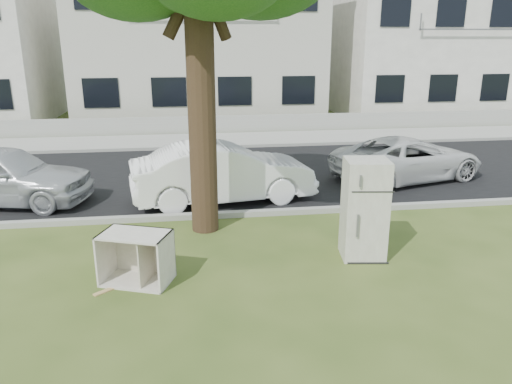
{
  "coord_description": "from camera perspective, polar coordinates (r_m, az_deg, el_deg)",
  "views": [
    {
      "loc": [
        -0.69,
        -7.86,
        3.8
      ],
      "look_at": [
        0.49,
        0.6,
        1.13
      ],
      "focal_mm": 35.0,
      "sensor_mm": 36.0,
      "label": 1
    }
  ],
  "objects": [
    {
      "name": "kerb_near",
      "position": [
        11.01,
        -3.85,
        -2.9
      ],
      "size": [
        120.0,
        0.18,
        0.12
      ],
      "primitive_type": "cube",
      "color": "gray",
      "rests_on": "ground"
    },
    {
      "name": "sidewalk",
      "position": [
        19.25,
        -5.75,
        5.87
      ],
      "size": [
        120.0,
        2.8,
        0.01
      ],
      "primitive_type": "cube",
      "color": "gray",
      "rests_on": "ground"
    },
    {
      "name": "plank_a",
      "position": [
        8.41,
        -14.8,
        -10.07
      ],
      "size": [
        0.89,
        0.74,
        0.02
      ],
      "primitive_type": "cube",
      "rotation": [
        0.0,
        0.0,
        0.68
      ],
      "color": "tan",
      "rests_on": "ground"
    },
    {
      "name": "car_center",
      "position": [
        11.88,
        -3.79,
        2.22
      ],
      "size": [
        4.5,
        2.15,
        1.42
      ],
      "primitive_type": "imported",
      "rotation": [
        0.0,
        0.0,
        1.73
      ],
      "color": "white",
      "rests_on": "ground"
    },
    {
      "name": "townhouse_center",
      "position": [
        25.37,
        -6.66,
        17.05
      ],
      "size": [
        11.22,
        8.16,
        7.44
      ],
      "color": "#B7B3A7",
      "rests_on": "ground"
    },
    {
      "name": "townhouse_right",
      "position": [
        28.36,
        19.4,
        15.64
      ],
      "size": [
        10.2,
        8.16,
        6.84
      ],
      "color": "white",
      "rests_on": "ground"
    },
    {
      "name": "car_left",
      "position": [
        13.11,
        -27.1,
        1.74
      ],
      "size": [
        4.38,
        2.5,
        1.41
      ],
      "primitive_type": "imported",
      "rotation": [
        0.0,
        0.0,
        1.36
      ],
      "color": "#B8BAC0",
      "rests_on": "ground"
    },
    {
      "name": "road",
      "position": [
        14.38,
        -4.9,
        1.97
      ],
      "size": [
        120.0,
        7.0,
        0.01
      ],
      "primitive_type": "cube",
      "color": "black",
      "rests_on": "ground"
    },
    {
      "name": "low_wall",
      "position": [
        20.76,
        -5.96,
        7.67
      ],
      "size": [
        120.0,
        0.15,
        0.7
      ],
      "primitive_type": "cube",
      "color": "gray",
      "rests_on": "ground"
    },
    {
      "name": "car_right",
      "position": [
        14.38,
        16.97,
        3.69
      ],
      "size": [
        4.65,
        3.08,
        1.19
      ],
      "primitive_type": "imported",
      "rotation": [
        0.0,
        0.0,
        1.85
      ],
      "color": "silver",
      "rests_on": "ground"
    },
    {
      "name": "cabinet",
      "position": [
        8.26,
        -13.54,
        -7.32
      ],
      "size": [
        1.24,
        1.0,
        0.84
      ],
      "primitive_type": "cube",
      "rotation": [
        0.0,
        0.0,
        -0.36
      ],
      "color": "white",
      "rests_on": "ground"
    },
    {
      "name": "kerb_far",
      "position": [
        17.83,
        -5.55,
        4.95
      ],
      "size": [
        120.0,
        0.18,
        0.12
      ],
      "primitive_type": "cube",
      "color": "gray",
      "rests_on": "ground"
    },
    {
      "name": "ground",
      "position": [
        8.76,
        -2.64,
        -8.4
      ],
      "size": [
        120.0,
        120.0,
        0.0
      ],
      "primitive_type": "plane",
      "color": "#354819"
    },
    {
      "name": "plank_c",
      "position": [
        9.17,
        -13.0,
        -7.54
      ],
      "size": [
        0.16,
        0.79,
        0.02
      ],
      "primitive_type": "cube",
      "rotation": [
        0.0,
        0.0,
        1.48
      ],
      "color": "tan",
      "rests_on": "ground"
    },
    {
      "name": "plank_b",
      "position": [
        9.58,
        -12.79,
        -6.42
      ],
      "size": [
        0.78,
        0.66,
        0.02
      ],
      "primitive_type": "cube",
      "rotation": [
        0.0,
        0.0,
        -0.69
      ],
      "color": "#967B4E",
      "rests_on": "ground"
    },
    {
      "name": "fridge",
      "position": [
        8.98,
        12.29,
        -1.95
      ],
      "size": [
        0.82,
        0.77,
        1.79
      ],
      "primitive_type": "cube",
      "rotation": [
        0.0,
        0.0,
        -0.13
      ],
      "color": "beige",
      "rests_on": "ground"
    }
  ]
}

